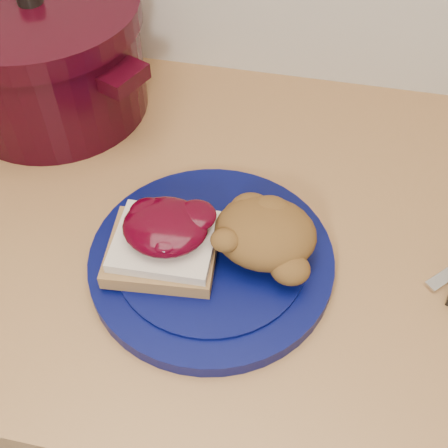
# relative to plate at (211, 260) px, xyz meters

# --- Properties ---
(base_cabinet) EXTENTS (4.00, 0.60, 0.86)m
(base_cabinet) POSITION_rel_plate_xyz_m (0.04, 0.07, -0.48)
(base_cabinet) COLOR beige
(base_cabinet) RESTS_ON floor
(plate) EXTENTS (0.27, 0.27, 0.02)m
(plate) POSITION_rel_plate_xyz_m (0.00, 0.00, 0.00)
(plate) COLOR #04083E
(plate) RESTS_ON wood_countertop
(sandwich) EXTENTS (0.12, 0.11, 0.06)m
(sandwich) POSITION_rel_plate_xyz_m (-0.05, -0.01, 0.04)
(sandwich) COLOR olive
(sandwich) RESTS_ON plate
(stuffing_mound) EXTENTS (0.11, 0.10, 0.05)m
(stuffing_mound) POSITION_rel_plate_xyz_m (0.06, 0.02, 0.04)
(stuffing_mound) COLOR brown
(stuffing_mound) RESTS_ON plate
(dutch_oven) EXTENTS (0.36, 0.36, 0.17)m
(dutch_oven) POSITION_rel_plate_xyz_m (-0.28, 0.23, 0.07)
(dutch_oven) COLOR black
(dutch_oven) RESTS_ON wood_countertop
(pepper_grinder) EXTENTS (0.05, 0.05, 0.12)m
(pepper_grinder) POSITION_rel_plate_xyz_m (-0.24, 0.25, 0.05)
(pepper_grinder) COLOR black
(pepper_grinder) RESTS_ON wood_countertop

